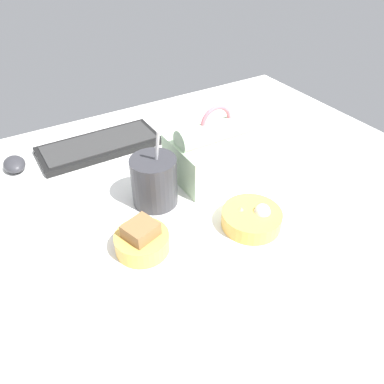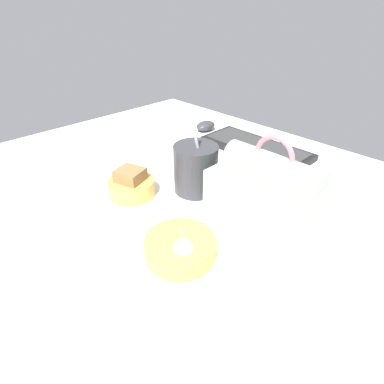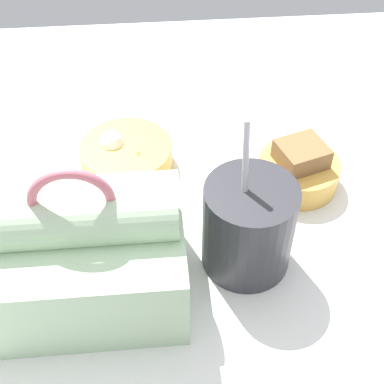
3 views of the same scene
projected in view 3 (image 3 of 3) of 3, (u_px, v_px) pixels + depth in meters
desk_surface at (202, 234)px, 69.19cm from camera, size 140.00×110.00×2.00cm
lunch_bag at (84, 254)px, 57.54cm from camera, size 21.54×16.64×18.80cm
soup_cup at (248, 225)px, 60.84cm from camera, size 10.54×10.54×19.50cm
bento_bowl_sandwich at (298, 169)px, 72.67cm from camera, size 11.05×11.05×6.71cm
bento_bowl_snacks at (126, 155)px, 75.50cm from camera, size 13.05×13.05×5.45cm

